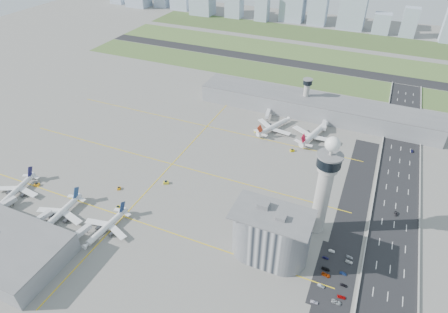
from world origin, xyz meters
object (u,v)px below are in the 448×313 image
at_px(car_lot_0, 314,302).
at_px(car_lot_4, 326,258).
at_px(car_lot_8, 344,285).
at_px(jet_bridge_near_1, 31,226).
at_px(jet_bridge_near_2, 71,242).
at_px(jet_bridge_far_1, 324,122).
at_px(car_hw_1, 396,214).
at_px(airplane_near_b, 58,212).
at_px(airplane_near_c, 104,225).
at_px(car_hw_2, 412,151).
at_px(car_lot_3, 326,269).
at_px(car_lot_2, 326,275).
at_px(control_tower, 325,183).
at_px(car_lot_9, 343,273).
at_px(airplane_far_a, 274,124).
at_px(tug_5, 292,150).
at_px(car_lot_5, 332,251).
at_px(car_lot_1, 321,286).
at_px(tug_1, 119,188).
at_px(tug_2, 118,207).
at_px(car_hw_4, 395,112).
at_px(airplane_near_a, 15,188).
at_px(tug_3, 166,182).
at_px(car_lot_11, 350,257).
at_px(admin_building, 270,235).
at_px(car_lot_7, 341,297).
at_px(tug_4, 256,131).
at_px(secondary_tower, 306,93).
at_px(car_lot_6, 336,302).
at_px(airplane_far_b, 315,131).
at_px(tug_0, 37,184).
at_px(car_lot_10, 349,262).

distance_m(car_lot_0, car_lot_4, 29.65).
bearing_deg(car_lot_8, jet_bridge_near_1, 105.10).
xyz_separation_m(jet_bridge_near_1, jet_bridge_near_2, (30.00, 0.00, 0.00)).
relative_size(jet_bridge_far_1, car_hw_1, 3.53).
bearing_deg(airplane_near_b, airplane_near_c, 92.83).
bearing_deg(car_hw_2, car_lot_3, -112.59).
height_order(car_lot_2, car_hw_2, car_lot_2).
height_order(control_tower, car_lot_9, control_tower).
bearing_deg(car_lot_4, jet_bridge_near_2, 110.32).
bearing_deg(car_hw_2, jet_bridge_far_1, 163.03).
xyz_separation_m(airplane_near_b, airplane_far_a, (89.36, 155.32, 0.22)).
height_order(airplane_far_a, tug_5, airplane_far_a).
distance_m(jet_bridge_near_1, car_lot_5, 175.76).
bearing_deg(airplane_near_b, car_lot_1, 93.88).
height_order(tug_1, car_lot_2, tug_1).
bearing_deg(tug_2, car_hw_4, 49.33).
xyz_separation_m(jet_bridge_far_1, car_lot_9, (40.32, -151.22, -2.26)).
bearing_deg(airplane_near_a, tug_3, 110.53).
bearing_deg(car_lot_11, tug_1, 97.74).
distance_m(admin_building, car_lot_7, 45.94).
height_order(tug_4, tug_5, tug_5).
distance_m(airplane_near_c, car_hw_1, 178.60).
bearing_deg(airplane_near_c, airplane_far_a, 164.91).
height_order(secondary_tower, car_hw_4, secondary_tower).
relative_size(airplane_near_b, airplane_far_a, 0.96).
bearing_deg(jet_bridge_near_1, car_lot_1, -69.94).
height_order(tug_3, car_lot_6, tug_3).
distance_m(airplane_near_c, airplane_far_b, 178.60).
relative_size(tug_2, car_lot_1, 0.88).
bearing_deg(airplane_far_b, car_lot_3, -150.19).
height_order(secondary_tower, jet_bridge_near_2, secondary_tower).
xyz_separation_m(airplane_near_a, car_hw_2, (240.78, 160.18, -4.68)).
bearing_deg(car_lot_9, tug_0, 97.06).
relative_size(car_lot_7, car_hw_2, 1.05).
bearing_deg(car_lot_5, car_lot_9, -151.82).
xyz_separation_m(car_lot_2, car_hw_1, (31.18, 63.64, 0.02)).
xyz_separation_m(car_lot_6, car_lot_10, (2.14, 27.75, -0.11)).
relative_size(tug_5, car_hw_1, 0.79).
xyz_separation_m(tug_0, car_lot_1, (195.90, -2.57, -0.40)).
bearing_deg(car_lot_5, car_hw_4, -11.61).
distance_m(car_lot_3, car_lot_4, 7.67).
height_order(jet_bridge_far_1, car_lot_11, jet_bridge_far_1).
relative_size(tug_5, car_lot_0, 0.83).
relative_size(car_lot_8, car_hw_1, 0.87).
relative_size(car_lot_1, car_lot_8, 1.06).
xyz_separation_m(car_lot_10, car_hw_4, (13.11, 191.79, -0.00)).
bearing_deg(admin_building, airplane_far_b, 91.53).
xyz_separation_m(car_lot_4, car_hw_4, (25.40, 194.16, -0.04)).
height_order(tug_3, car_lot_2, tug_3).
height_order(control_tower, secondary_tower, control_tower).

